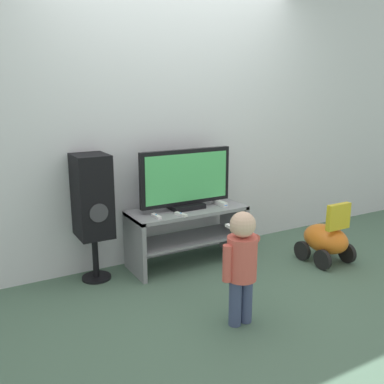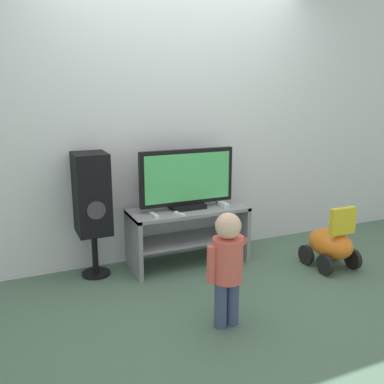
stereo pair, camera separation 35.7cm
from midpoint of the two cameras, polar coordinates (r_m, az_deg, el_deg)
ground_plane at (r=3.81m, az=3.54°, el=-10.59°), size 16.00×16.00×0.00m
wall_back at (r=3.95m, az=0.32°, el=9.80°), size 10.00×0.06×2.60m
tv_stand at (r=3.87m, az=2.12°, el=-4.80°), size 1.06×0.44×0.52m
television at (r=3.77m, az=2.05°, el=1.62°), size 0.87×0.20×0.53m
game_console at (r=3.93m, az=6.67°, el=-1.60°), size 0.05×0.19×0.04m
remote_primary at (r=3.59m, az=-2.21°, el=-3.11°), size 0.04×0.13×0.03m
remote_secondary at (r=3.61m, az=1.12°, el=-3.00°), size 0.06×0.13×0.03m
child at (r=2.86m, az=8.32°, el=-9.05°), size 0.30×0.45×0.79m
speaker_tower at (r=3.58m, az=-10.48°, el=-0.58°), size 0.27×0.33×1.06m
ride_on_toy at (r=4.08m, az=20.47°, el=-6.51°), size 0.36×0.46×0.58m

